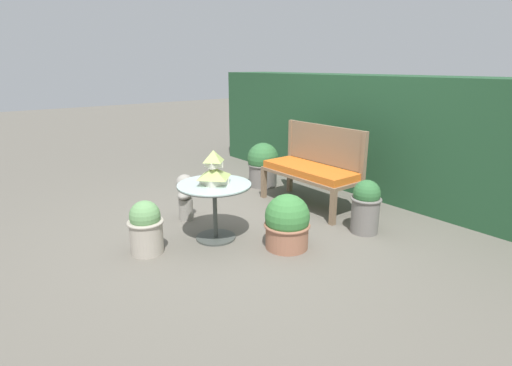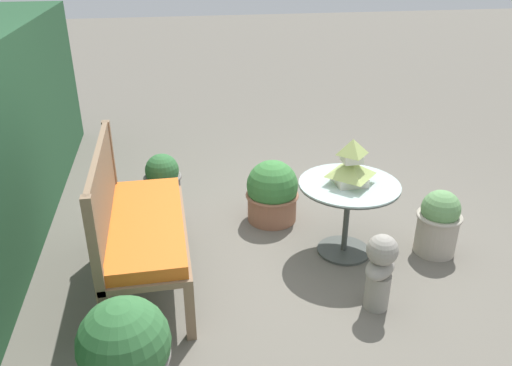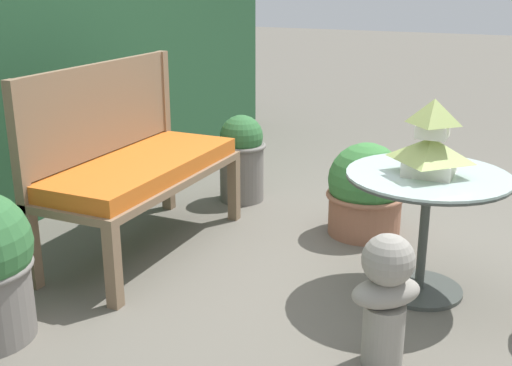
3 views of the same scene
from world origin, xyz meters
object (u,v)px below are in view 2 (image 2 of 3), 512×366
at_px(garden_bust, 380,268).
at_px(potted_plant_table_far, 163,185).
at_px(patio_table, 348,198).
at_px(potted_plant_bench_left, 126,357).
at_px(potted_plant_path_edge, 438,222).
at_px(potted_plant_hedge_corner, 272,193).
at_px(garden_bench, 147,229).
at_px(pagoda_birdhouse, 351,165).

distance_m(garden_bust, potted_plant_table_far, 2.03).
xyz_separation_m(patio_table, potted_plant_bench_left, (-1.18, 1.59, -0.14)).
bearing_deg(potted_plant_bench_left, potted_plant_table_far, -6.32).
height_order(garden_bust, potted_plant_path_edge, garden_bust).
xyz_separation_m(patio_table, potted_plant_table_far, (0.85, 1.36, -0.17)).
xyz_separation_m(potted_plant_hedge_corner, potted_plant_bench_left, (-1.79, 1.14, 0.07)).
bearing_deg(potted_plant_path_edge, garden_bust, 127.03).
relative_size(potted_plant_table_far, potted_plant_path_edge, 1.12).
distance_m(garden_bench, potted_plant_table_far, 0.99).
distance_m(patio_table, potted_plant_hedge_corner, 0.79).
xyz_separation_m(garden_bench, potted_plant_table_far, (0.97, -0.12, -0.14)).
bearing_deg(patio_table, potted_plant_path_edge, -100.63).
relative_size(pagoda_birdhouse, potted_plant_hedge_corner, 0.64).
distance_m(garden_bench, garden_bust, 1.58).
height_order(patio_table, potted_plant_table_far, patio_table).
bearing_deg(potted_plant_bench_left, potted_plant_hedge_corner, -32.45).
bearing_deg(pagoda_birdhouse, potted_plant_hedge_corner, 36.18).
distance_m(potted_plant_hedge_corner, potted_plant_path_edge, 1.37).
relative_size(garden_bench, pagoda_birdhouse, 3.73).
height_order(pagoda_birdhouse, potted_plant_bench_left, pagoda_birdhouse).
bearing_deg(potted_plant_hedge_corner, potted_plant_table_far, 75.37).
relative_size(pagoda_birdhouse, potted_plant_table_far, 0.59).
relative_size(patio_table, potted_plant_table_far, 1.28).
distance_m(garden_bust, potted_plant_path_edge, 0.90).
bearing_deg(potted_plant_table_far, garden_bust, -138.56).
distance_m(potted_plant_table_far, potted_plant_bench_left, 2.04).
bearing_deg(pagoda_birdhouse, patio_table, 0.00).
bearing_deg(garden_bust, potted_plant_path_edge, -7.11).
bearing_deg(potted_plant_bench_left, patio_table, -53.42).
xyz_separation_m(garden_bench, pagoda_birdhouse, (0.12, -1.49, 0.30)).
relative_size(garden_bench, potted_plant_table_far, 2.21).
height_order(patio_table, pagoda_birdhouse, pagoda_birdhouse).
bearing_deg(potted_plant_path_edge, potted_plant_hedge_corner, 57.02).
relative_size(potted_plant_hedge_corner, potted_plant_bench_left, 0.84).
bearing_deg(patio_table, potted_plant_bench_left, 126.58).
height_order(potted_plant_hedge_corner, potted_plant_bench_left, potted_plant_bench_left).
bearing_deg(pagoda_birdhouse, garden_bench, 94.55).
distance_m(garden_bench, potted_plant_path_edge, 2.19).
bearing_deg(potted_plant_hedge_corner, garden_bust, -161.47).
xyz_separation_m(potted_plant_bench_left, potted_plant_path_edge, (1.05, -2.29, -0.07)).
bearing_deg(potted_plant_table_far, potted_plant_hedge_corner, -104.63).
xyz_separation_m(pagoda_birdhouse, potted_plant_path_edge, (-0.13, -0.70, -0.48)).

